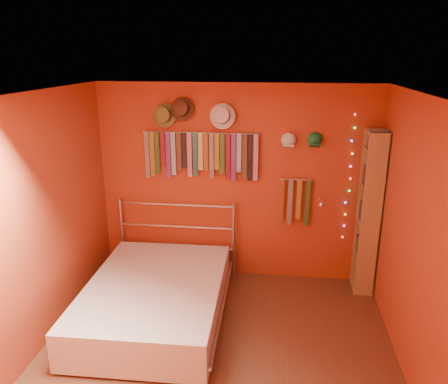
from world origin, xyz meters
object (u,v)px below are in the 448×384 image
at_px(tie_rack, 201,153).
at_px(bed, 155,299).
at_px(bookshelf, 372,213).
at_px(reading_lamp, 321,204).

xyz_separation_m(tie_rack, bed, (-0.33, -1.10, -1.41)).
bearing_deg(bed, bookshelf, 19.91).
relative_size(reading_lamp, bed, 0.14).
distance_m(tie_rack, bed, 1.82).
height_order(reading_lamp, bookshelf, bookshelf).
height_order(reading_lamp, bed, reading_lamp).
bearing_deg(tie_rack, bed, -106.64).
xyz_separation_m(reading_lamp, bed, (-1.82, -0.94, -0.87)).
bearing_deg(bed, tie_rack, 71.93).
relative_size(tie_rack, bookshelf, 0.72).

